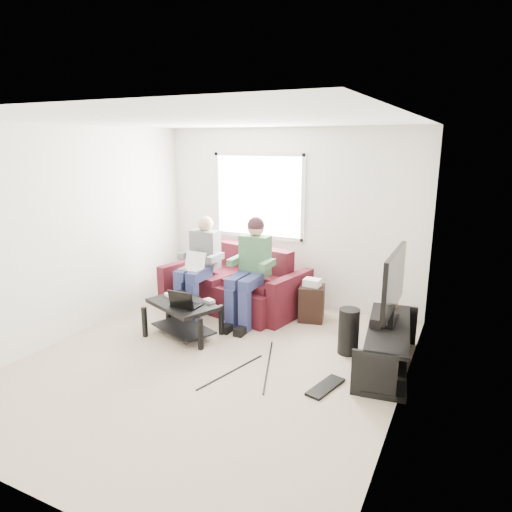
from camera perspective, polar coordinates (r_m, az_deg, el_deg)
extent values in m
plane|color=#B6A08D|center=(5.26, -5.52, -13.10)|extent=(4.50, 4.50, 0.00)
plane|color=white|center=(4.68, -6.31, 16.46)|extent=(4.50, 4.50, 0.00)
plane|color=white|center=(6.78, 4.19, 4.77)|extent=(4.50, 0.00, 4.50)
plane|color=white|center=(3.22, -27.69, -7.69)|extent=(4.50, 0.00, 4.50)
plane|color=white|center=(6.09, -22.12, 2.66)|extent=(0.00, 4.50, 4.50)
plane|color=white|center=(4.14, 18.34, -2.06)|extent=(0.00, 4.50, 4.50)
cube|color=white|center=(6.93, 0.34, 7.51)|extent=(1.40, 0.01, 1.20)
cube|color=silver|center=(6.92, 0.30, 7.50)|extent=(1.48, 0.04, 1.28)
cube|color=#49121A|center=(6.69, -2.67, -4.88)|extent=(1.75, 1.17, 0.44)
cube|color=#49121A|center=(6.88, -1.21, -0.42)|extent=(1.61, 0.53, 0.45)
cube|color=#49121A|center=(7.11, -8.90, -3.08)|extent=(0.34, 0.96, 0.63)
cube|color=#49121A|center=(6.31, 4.35, -5.20)|extent=(0.34, 0.96, 0.63)
cube|color=#49121A|center=(6.78, -5.68, -2.26)|extent=(0.88, 0.87, 0.10)
cube|color=#49121A|center=(6.42, 0.29, -3.14)|extent=(0.88, 0.87, 0.10)
cube|color=navy|center=(6.45, -8.58, -2.10)|extent=(0.16, 0.45, 0.14)
cube|color=navy|center=(6.34, -7.09, -2.33)|extent=(0.16, 0.45, 0.14)
cube|color=navy|center=(6.41, -9.41, -5.45)|extent=(0.13, 0.13, 0.54)
cube|color=navy|center=(6.30, -7.91, -5.74)|extent=(0.13, 0.13, 0.54)
cube|color=slate|center=(6.59, -6.36, 0.83)|extent=(0.40, 0.22, 0.55)
sphere|color=tan|center=(6.53, -6.35, 4.03)|extent=(0.22, 0.22, 0.22)
cube|color=navy|center=(6.05, -2.31, -3.06)|extent=(0.16, 0.45, 0.14)
cube|color=navy|center=(5.96, -0.61, -3.32)|extent=(0.16, 0.45, 0.14)
cube|color=navy|center=(6.01, -3.12, -6.65)|extent=(0.13, 0.13, 0.54)
cube|color=navy|center=(5.92, -1.42, -6.96)|extent=(0.13, 0.13, 0.54)
cube|color=#535656|center=(6.21, -0.10, 0.08)|extent=(0.40, 0.22, 0.55)
sphere|color=tan|center=(6.14, -0.02, 3.47)|extent=(0.22, 0.22, 0.22)
sphere|color=#30181D|center=(6.14, -0.02, 3.84)|extent=(0.23, 0.23, 0.23)
cube|color=black|center=(5.81, -9.18, -5.99)|extent=(1.03, 0.84, 0.05)
cube|color=black|center=(5.93, -9.06, -8.90)|extent=(0.93, 0.73, 0.02)
cube|color=black|center=(5.95, -13.75, -8.02)|extent=(0.05, 0.05, 0.40)
cube|color=black|center=(5.49, -6.96, -9.65)|extent=(0.05, 0.05, 0.40)
cube|color=black|center=(6.30, -10.94, -6.60)|extent=(0.05, 0.05, 0.40)
cube|color=black|center=(5.87, -4.37, -7.97)|extent=(0.05, 0.05, 0.40)
cube|color=silver|center=(6.05, -10.72, -4.80)|extent=(0.17, 0.14, 0.04)
cube|color=black|center=(5.99, -8.99, -4.91)|extent=(0.17, 0.14, 0.04)
cube|color=gray|center=(5.76, -5.88, -5.61)|extent=(0.16, 0.14, 0.04)
cube|color=black|center=(5.16, 16.28, -8.61)|extent=(0.62, 1.48, 0.04)
cube|color=black|center=(5.25, 16.12, -10.81)|extent=(0.58, 1.41, 0.03)
cube|color=black|center=(5.34, 15.96, -12.84)|extent=(0.62, 1.48, 0.06)
cube|color=black|center=(4.63, 14.52, -14.22)|extent=(0.43, 0.10, 0.48)
cube|color=black|center=(5.88, 17.35, -8.12)|extent=(0.43, 0.10, 0.48)
cube|color=black|center=(5.24, 16.51, -7.81)|extent=(0.12, 0.40, 0.04)
cube|color=black|center=(5.21, 16.57, -6.99)|extent=(0.06, 0.06, 0.12)
cube|color=black|center=(5.09, 16.88, -2.95)|extent=(0.05, 1.10, 0.65)
cube|color=#D73277|center=(5.09, 16.54, -2.91)|extent=(0.01, 1.01, 0.58)
cube|color=black|center=(5.25, 15.23, -7.34)|extent=(0.12, 0.50, 0.10)
cylinder|color=#9E6B44|center=(5.73, 16.97, -5.52)|extent=(0.08, 0.08, 0.12)
cube|color=silver|center=(4.87, 15.29, -12.20)|extent=(0.30, 0.22, 0.06)
cube|color=gray|center=(5.50, 16.72, -9.05)|extent=(0.34, 0.26, 0.08)
cube|color=black|center=(5.18, 16.05, -10.53)|extent=(0.38, 0.30, 0.07)
cylinder|color=black|center=(5.45, 11.50, -9.21)|extent=(0.24, 0.24, 0.54)
cube|color=black|center=(4.81, 8.67, -15.87)|extent=(0.29, 0.52, 0.03)
cube|color=black|center=(6.33, 6.96, -5.86)|extent=(0.33, 0.33, 0.49)
cube|color=silver|center=(6.24, 7.04, -3.30)|extent=(0.22, 0.18, 0.10)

